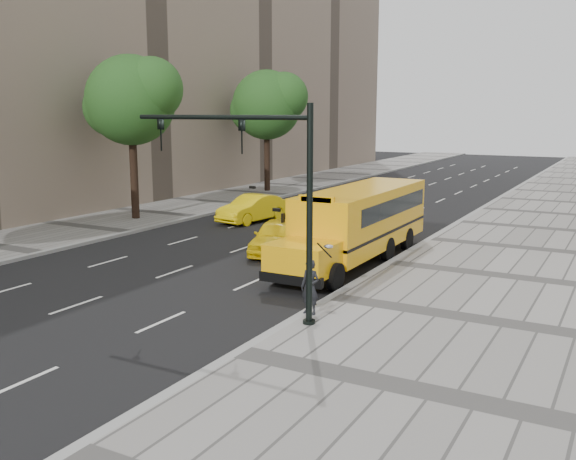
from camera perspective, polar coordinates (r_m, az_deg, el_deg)
The scene contains 12 objects.
ground at distance 28.89m, azimuth -2.26°, elevation -1.82°, with size 140.00×140.00×0.00m, color black.
sidewalk_museum at distance 25.05m, azimuth 22.04°, elevation -4.36°, with size 12.00×140.00×0.15m, color gray.
sidewalk_far at distance 35.72m, azimuth -17.55°, elevation 0.20°, with size 6.00×140.00×0.15m, color gray.
curb_museum at distance 26.36m, azimuth 9.00°, elevation -2.99°, with size 0.30×140.00×0.15m, color gray.
curb_far at distance 33.64m, azimuth -14.01°, elevation -0.24°, with size 0.30×140.00×0.15m, color gray.
tree_b at distance 37.18m, azimuth -13.70°, elevation 11.21°, with size 5.61×4.99×9.26m.
tree_c at distance 49.11m, azimuth -1.80°, elevation 11.11°, with size 5.86×5.20×9.23m.
school_bus at distance 26.96m, azimuth 6.44°, elevation 1.05°, with size 2.96×11.56×3.19m.
taxi_near at distance 28.23m, azimuth -1.01°, elevation -0.57°, with size 1.76×4.38×1.49m, color yellow.
taxi_far at distance 36.29m, azimuth -3.17°, elevation 1.93°, with size 1.61×4.60×1.52m, color yellow.
pedestrian at distance 19.31m, azimuth 1.98°, elevation -5.09°, with size 0.61×0.40×1.66m, color black.
traffic_signal at distance 18.49m, azimuth -1.96°, elevation 4.04°, with size 6.18×0.36×6.40m.
Camera 1 is at (14.60, -24.16, 6.18)m, focal length 40.00 mm.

